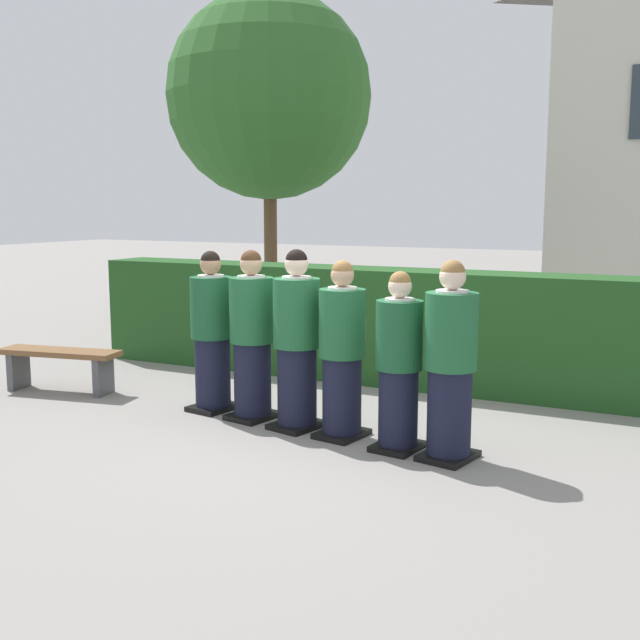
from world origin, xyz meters
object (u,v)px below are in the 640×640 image
student_front_row_0 (212,335)px  wooden_bench (60,361)px  student_front_row_4 (399,366)px  student_front_row_2 (297,344)px  student_front_row_1 (252,339)px  student_front_row_5 (450,366)px  student_front_row_3 (342,354)px

student_front_row_0 → wooden_bench: 2.03m
student_front_row_4 → student_front_row_2: bearing=170.2°
student_front_row_1 → wooden_bench: bearing=-179.3°
student_front_row_0 → student_front_row_5: student_front_row_5 is taller
student_front_row_2 → wooden_bench: size_ratio=1.17×
wooden_bench → student_front_row_2: bearing=-1.2°
student_front_row_0 → student_front_row_2: student_front_row_2 is taller
student_front_row_4 → student_front_row_3: bearing=168.4°
student_front_row_0 → student_front_row_5: bearing=-9.1°
student_front_row_1 → student_front_row_5: student_front_row_1 is taller
student_front_row_4 → student_front_row_5: student_front_row_5 is taller
student_front_row_1 → student_front_row_0: bearing=170.3°
student_front_row_0 → student_front_row_5: 2.65m
student_front_row_0 → student_front_row_5: size_ratio=0.99×
student_front_row_3 → wooden_bench: 3.58m
student_front_row_2 → wooden_bench: bearing=178.8°
student_front_row_0 → student_front_row_2: bearing=-9.7°
student_front_row_0 → student_front_row_3: student_front_row_0 is taller
student_front_row_3 → wooden_bench: (-3.55, 0.13, -0.41)m
student_front_row_2 → student_front_row_4: 1.10m
student_front_row_3 → student_front_row_5: 1.06m
student_front_row_0 → student_front_row_1: 0.54m
student_front_row_3 → student_front_row_4: student_front_row_3 is taller
student_front_row_4 → wooden_bench: bearing=176.5°
student_front_row_0 → student_front_row_2: (1.08, -0.18, 0.03)m
student_front_row_5 → student_front_row_2: bearing=171.4°
student_front_row_5 → wooden_bench: (-4.60, 0.30, -0.44)m
student_front_row_3 → student_front_row_2: bearing=172.2°
student_front_row_3 → student_front_row_5: (1.05, -0.17, 0.02)m
student_front_row_1 → student_front_row_3: (1.04, -0.16, -0.03)m
wooden_bench → student_front_row_1: bearing=0.7°
student_front_row_0 → student_front_row_5: (2.62, -0.42, 0.01)m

